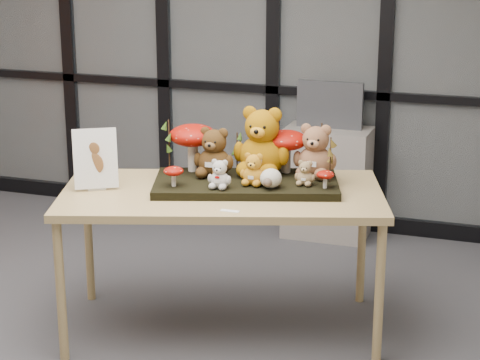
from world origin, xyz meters
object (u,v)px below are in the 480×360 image
(bear_small_yellow, at_px, (254,167))
(monitor, at_px, (330,105))
(cabinet, at_px, (327,183))
(bear_pooh_yellow, at_px, (262,137))
(diorama_tray, at_px, (246,184))
(mushroom_front_right, at_px, (325,178))
(bear_white_bow, at_px, (220,172))
(mushroom_back_right, at_px, (286,149))
(display_table, at_px, (222,202))
(plush_cream_hedgehog, at_px, (271,177))
(mushroom_back_left, at_px, (193,145))
(bear_beige_small, at_px, (305,171))
(mushroom_front_left, at_px, (174,175))
(bear_brown_medium, at_px, (214,149))
(sign_holder, at_px, (95,161))
(bear_tan_back, at_px, (316,148))

(bear_small_yellow, distance_m, monitor, 1.72)
(cabinet, bearing_deg, bear_pooh_yellow, -91.86)
(diorama_tray, height_order, mushroom_front_right, mushroom_front_right)
(bear_white_bow, relative_size, mushroom_front_right, 1.64)
(mushroom_back_right, bearing_deg, bear_pooh_yellow, -146.31)
(display_table, relative_size, plush_cream_hedgehog, 16.62)
(mushroom_back_left, bearing_deg, bear_beige_small, -5.58)
(mushroom_front_right, relative_size, cabinet, 0.13)
(display_table, height_order, bear_white_bow, bear_white_bow)
(bear_beige_small, bearing_deg, monitor, 80.81)
(mushroom_back_left, height_order, mushroom_front_left, mushroom_back_left)
(bear_pooh_yellow, bearing_deg, bear_brown_medium, -171.07)
(display_table, height_order, diorama_tray, diorama_tray)
(mushroom_front_right, bearing_deg, monitor, 102.29)
(plush_cream_hedgehog, bearing_deg, cabinet, 74.99)
(mushroom_back_right, distance_m, sign_holder, 1.09)
(plush_cream_hedgehog, bearing_deg, mushroom_back_left, 143.23)
(mushroom_front_right, bearing_deg, bear_tan_back, 117.06)
(bear_brown_medium, xyz_separation_m, bear_white_bow, (0.11, -0.21, -0.07))
(diorama_tray, distance_m, mushroom_back_left, 0.40)
(bear_white_bow, bearing_deg, bear_small_yellow, 19.96)
(mushroom_back_left, relative_size, mushroom_front_right, 2.81)
(mushroom_back_right, xyz_separation_m, mushroom_front_left, (-0.51, -0.47, -0.08))
(diorama_tray, relative_size, plush_cream_hedgehog, 8.65)
(diorama_tray, height_order, mushroom_front_left, mushroom_front_left)
(bear_small_yellow, height_order, monitor, monitor)
(display_table, xyz_separation_m, monitor, (0.20, 1.75, 0.23))
(bear_small_yellow, height_order, cabinet, bear_small_yellow)
(bear_white_bow, relative_size, sign_holder, 0.52)
(bear_brown_medium, bearing_deg, mushroom_back_left, 141.49)
(bear_tan_back, height_order, mushroom_back_right, bear_tan_back)
(display_table, height_order, plush_cream_hedgehog, plush_cream_hedgehog)
(display_table, relative_size, cabinet, 2.37)
(bear_beige_small, relative_size, mushroom_back_left, 0.50)
(mushroom_front_left, bearing_deg, bear_beige_small, 20.70)
(bear_pooh_yellow, height_order, mushroom_front_right, bear_pooh_yellow)
(diorama_tray, height_order, bear_pooh_yellow, bear_pooh_yellow)
(mushroom_back_left, bearing_deg, sign_holder, -138.49)
(bear_white_bow, xyz_separation_m, mushroom_back_right, (0.25, 0.42, 0.05))
(bear_pooh_yellow, bearing_deg, monitor, 70.51)
(bear_beige_small, distance_m, mushroom_back_right, 0.28)
(mushroom_back_right, relative_size, mushroom_front_left, 2.24)
(bear_white_bow, xyz_separation_m, cabinet, (0.18, 1.82, -0.55))
(bear_beige_small, bearing_deg, mushroom_back_right, 111.23)
(bear_white_bow, xyz_separation_m, mushroom_back_left, (-0.27, 0.27, 0.06))
(monitor, bearing_deg, bear_white_bow, -95.67)
(mushroom_front_left, bearing_deg, bear_tan_back, 33.08)
(mushroom_back_right, xyz_separation_m, mushroom_front_right, (0.29, -0.24, -0.08))
(bear_brown_medium, height_order, mushroom_back_left, bear_brown_medium)
(cabinet, bearing_deg, mushroom_front_right, -77.57)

